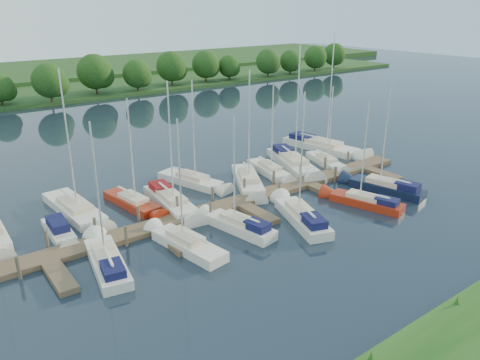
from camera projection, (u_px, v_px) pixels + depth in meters
ground at (301, 239)px, 34.56m from camera, size 260.00×260.00×0.00m
dock at (242, 205)px, 39.99m from camera, size 40.00×6.00×0.40m
mooring_pilings at (235, 196)px, 40.69m from camera, size 38.24×2.84×2.00m
far_shore at (35, 91)px, 90.90m from camera, size 180.00×30.00×0.60m
distant_hill at (7, 74)px, 109.58m from camera, size 220.00×40.00×1.40m
treeline at (49, 80)px, 79.48m from camera, size 144.37×9.71×8.22m
motorboat at (59, 232)px, 35.02m from camera, size 1.67×5.30×1.53m
sailboat_n_2 at (77, 211)px, 38.55m from camera, size 2.92×9.82×12.29m
sailboat_n_3 at (134, 204)px, 39.96m from camera, size 2.71×7.69×9.75m
sailboat_n_4 at (172, 203)px, 40.04m from camera, size 2.69×8.81×11.19m
sailboat_n_5 at (193, 182)px, 44.90m from camera, size 3.89×8.16×10.38m
sailboat_n_6 at (248, 183)px, 44.66m from camera, size 5.58×8.55×11.42m
sailboat_n_7 at (270, 172)px, 47.66m from camera, size 2.74×7.37×9.43m
sailboat_n_8 at (293, 164)px, 49.78m from camera, size 5.18×10.33×13.09m
sailboat_n_9 at (327, 162)px, 50.39m from camera, size 3.14×6.90×8.79m
sailboat_n_10 at (323, 147)px, 55.46m from camera, size 4.18×11.26×14.02m
sailboat_s_0 at (107, 262)px, 30.95m from camera, size 3.01×8.00×10.12m
sailboat_s_1 at (186, 245)px, 33.18m from camera, size 2.79×7.62×9.82m
sailboat_s_2 at (239, 227)px, 35.77m from camera, size 2.83×7.19×9.35m
sailboat_s_3 at (301, 217)px, 37.31m from camera, size 4.15×8.30×10.75m
sailboat_s_4 at (364, 202)px, 40.28m from camera, size 3.50×7.33×9.38m
sailboat_s_5 at (384, 188)px, 43.19m from camera, size 3.43×8.03×10.36m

